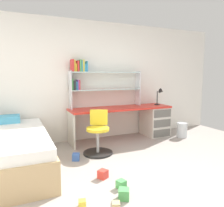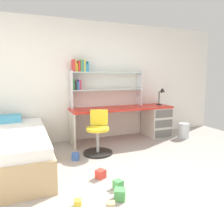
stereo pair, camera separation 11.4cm
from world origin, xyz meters
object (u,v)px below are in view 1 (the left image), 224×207
toy_block_green_4 (121,184)px  swivel_chair (98,137)px  bookshelf_hutch (96,79)px  toy_block_red_2 (103,174)px  toy_block_natural_3 (116,206)px  toy_block_blue_0 (76,157)px  waste_bin (182,130)px  bed_platform (4,152)px  desk (145,119)px  desk_lamp (160,94)px  toy_block_yellow_1 (82,204)px  toy_block_green_5 (124,194)px

toy_block_green_4 → swivel_chair: bearing=82.6°
bookshelf_hutch → toy_block_green_4: (-0.41, -2.05, -1.25)m
bookshelf_hutch → toy_block_green_4: bearing=-101.3°
toy_block_red_2 → toy_block_green_4: toy_block_red_2 is taller
toy_block_natural_3 → swivel_chair: bearing=76.0°
toy_block_blue_0 → toy_block_green_4: size_ratio=1.12×
toy_block_blue_0 → toy_block_natural_3: toy_block_blue_0 is taller
waste_bin → toy_block_red_2: size_ratio=2.87×
bed_platform → toy_block_green_4: 1.78m
desk → bed_platform: 2.94m
desk_lamp → toy_block_yellow_1: size_ratio=4.97×
desk → toy_block_blue_0: bearing=-156.9°
toy_block_blue_0 → toy_block_red_2: 0.78m
toy_block_blue_0 → toy_block_natural_3: size_ratio=1.37×
toy_block_blue_0 → toy_block_green_5: (0.20, -1.33, 0.00)m
toy_block_green_4 → toy_block_green_5: 0.24m
waste_bin → toy_block_yellow_1: size_ratio=4.19×
bed_platform → toy_block_natural_3: bed_platform is taller
toy_block_blue_0 → toy_block_yellow_1: bearing=-101.7°
toy_block_green_5 → desk_lamp: bearing=46.2°
toy_block_yellow_1 → waste_bin: bearing=30.6°
toy_block_blue_0 → toy_block_green_5: toy_block_green_5 is taller
desk_lamp → swivel_chair: (-1.75, -0.59, -0.66)m
swivel_chair → toy_block_natural_3: bearing=-104.0°
desk_lamp → toy_block_green_5: bearing=-133.8°
toy_block_natural_3 → toy_block_blue_0: bearing=91.5°
toy_block_yellow_1 → desk: bearing=44.8°
swivel_chair → bed_platform: bearing=-175.9°
desk → toy_block_yellow_1: 2.93m
bookshelf_hutch → swivel_chair: 1.30m
bookshelf_hutch → desk_lamp: bookshelf_hutch is taller
desk → desk_lamp: size_ratio=5.78×
bookshelf_hutch → toy_block_yellow_1: bearing=-113.2°
toy_block_red_2 → toy_block_natural_3: (-0.13, -0.71, -0.02)m
bookshelf_hutch → toy_block_natural_3: 2.81m
swivel_chair → toy_block_natural_3: swivel_chair is taller
toy_block_green_4 → waste_bin: bearing=33.2°
desk → toy_block_yellow_1: (-2.07, -2.05, -0.37)m
desk_lamp → toy_block_green_4: bearing=-135.9°
bookshelf_hutch → toy_block_green_4: 2.44m
desk → desk_lamp: bearing=-1.5°
desk_lamp → toy_block_green_5: 3.02m
toy_block_red_2 → toy_block_green_4: 0.35m
desk → toy_block_green_4: bearing=-129.1°
desk_lamp → toy_block_natural_3: size_ratio=4.66×
toy_block_blue_0 → toy_block_green_4: 1.13m
desk_lamp → desk: bearing=178.5°
desk_lamp → toy_block_natural_3: (-2.16, -2.23, -0.91)m
toy_block_natural_3 → toy_block_green_4: bearing=56.7°
swivel_chair → waste_bin: 2.09m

